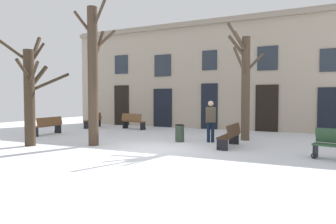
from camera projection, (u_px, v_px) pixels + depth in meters
The scene contains 11 objects.
ground_plane at pixel (149, 150), 10.36m from camera, with size 32.03×32.03×0.00m, color white.
building_facade at pixel (213, 74), 17.66m from camera, with size 20.02×0.60×6.66m.
tree_right_of_center at pixel (93, 71), 11.34m from camera, with size 1.98×1.55×5.95m.
tree_left_of_center at pixel (245, 82), 12.76m from camera, with size 1.54×2.78×5.14m.
tree_foreground at pixel (30, 91), 11.28m from camera, with size 2.57×2.25×4.44m.
litter_bin at pixel (180, 133), 12.39m from camera, with size 0.41×0.41×0.74m.
bench_back_to_back_right at pixel (48, 126), 14.80m from camera, with size 0.56×1.72×0.91m.
bench_far_corner at pixel (93, 120), 18.53m from camera, with size 0.87×1.79×0.94m.
bench_by_litter_bin at pixel (133, 121), 17.56m from camera, with size 1.68×0.83×0.95m.
bench_facing_shops at pixel (230, 135), 10.97m from camera, with size 0.55×1.81×0.89m.
person_crossing_plaza at pixel (211, 119), 12.21m from camera, with size 0.44×0.38×1.75m.
Camera 1 is at (4.92, -9.07, 1.82)m, focal length 31.09 mm.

